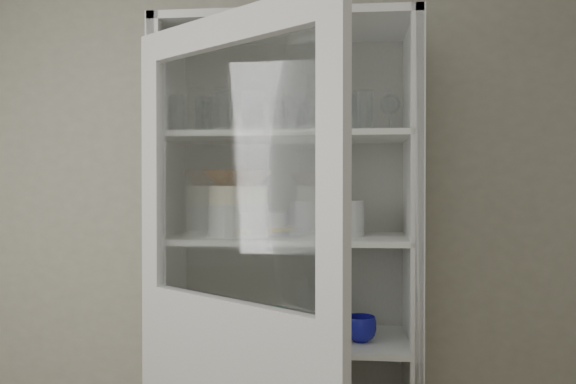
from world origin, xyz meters
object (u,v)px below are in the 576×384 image
Objects in this scene: goblet_2 at (347,115)px; plate_stack_back at (247,224)px; cupboard_door at (230,372)px; plate_stack_front at (239,220)px; pantry_cabinet at (289,312)px; white_ramekin at (269,219)px; teal_jar at (275,322)px; glass_platter at (269,232)px; grey_bowl_stack at (347,218)px; goblet_3 at (390,113)px; mug_white at (325,331)px; goblet_0 at (205,117)px; goblet_1 at (300,118)px; terracotta_bowl at (238,178)px; yellow_trivet at (269,229)px; measuring_cups at (266,337)px; white_canister at (190,315)px; mug_teal at (337,322)px; mug_blue at (360,329)px; cream_bowl at (238,195)px.

goblet_2 reaches higher than plate_stack_back.
cupboard_door is 8.48× the size of plate_stack_front.
pantry_cabinet reaches higher than plate_stack_back.
teal_jar is (0.02, -0.00, -0.41)m from white_ramekin.
grey_bowl_stack reaches higher than glass_platter.
goblet_3 is 1.75× the size of mug_white.
pantry_cabinet is at bearing 31.87° from glass_platter.
pantry_cabinet is 15.00× the size of grey_bowl_stack.
teal_jar is at bearing -9.97° from goblet_0.
terracotta_bowl is (-0.23, -0.16, -0.25)m from goblet_1.
cupboard_door is at bearing -96.61° from yellow_trivet.
cupboard_door is at bearing -99.41° from teal_jar.
cupboard_door is 12.30× the size of goblet_0.
plate_stack_back is 0.96× the size of terracotta_bowl.
plate_stack_front is 2.60× the size of measuring_cups.
plate_stack_back is at bearing 17.32° from white_canister.
goblet_0 is at bearing 143.75° from plate_stack_front.
measuring_cups is at bearing -147.98° from mug_teal.
mug_blue is at bearing -11.20° from goblet_0.
teal_jar is (0.30, -0.05, -0.83)m from goblet_0.
cupboard_door is 18.54× the size of mug_white.
goblet_1 reaches higher than terracotta_bowl.
mug_white is (0.15, -0.17, -0.03)m from pantry_cabinet.
pantry_cabinet is 8.94× the size of plate_stack_back.
pantry_cabinet is at bearing 4.62° from white_canister.
glass_platter is at bearing 31.87° from cream_bowl.
goblet_3 is 0.77× the size of terracotta_bowl.
cream_bowl is 2.29× the size of teal_jar.
plate_stack_front is (-0.23, -0.16, -0.41)m from goblet_1.
mug_teal is at bearing 2.70° from white_canister.
measuring_cups is (0.11, -0.04, -0.61)m from terracotta_bowl.
plate_stack_back is (0.01, 0.16, -0.03)m from plate_stack_front.
yellow_trivet is (-0.12, -0.09, -0.45)m from goblet_1.
pantry_cabinet is at bearing 112.08° from cupboard_door.
grey_bowl_stack is at bearing -3.37° from yellow_trivet.
cream_bowl is 2.51× the size of measuring_cups.
goblet_2 is 0.76× the size of plate_stack_back.
goblet_3 is 0.47m from grey_bowl_stack.
plate_stack_front reaches higher than measuring_cups.
terracotta_bowl is at bearing -21.00° from white_canister.
mug_teal is 0.72× the size of white_canister.
white_ramekin is 1.49× the size of teal_jar.
pantry_cabinet reaches higher than cupboard_door.
goblet_1 is 1.01× the size of yellow_trivet.
pantry_cabinet is 0.39m from white_ramekin.
goblet_3 is 0.66m from white_ramekin.
pantry_cabinet is 8.57× the size of terracotta_bowl.
yellow_trivet is 1.10× the size of grey_bowl_stack.
terracotta_bowl is (0.17, -0.12, -0.25)m from goblet_0.
goblet_3 is 1.96× the size of mug_teal.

